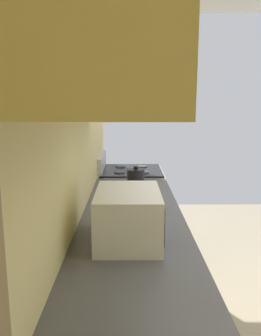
{
  "coord_description": "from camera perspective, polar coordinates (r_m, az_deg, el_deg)",
  "views": [
    {
      "loc": [
        -1.82,
        1.18,
        1.61
      ],
      "look_at": [
        -0.35,
        1.17,
        1.32
      ],
      "focal_mm": 35.84,
      "sensor_mm": 36.0,
      "label": 1
    }
  ],
  "objects": [
    {
      "name": "upper_cabinets",
      "position": [
        1.45,
        -5.65,
        22.86
      ],
      "size": [
        2.32,
        0.35,
        0.62
      ],
      "color": "#DECF76"
    },
    {
      "name": "bowl",
      "position": [
        2.44,
        1.1,
        -4.97
      ],
      "size": [
        0.18,
        0.18,
        0.06
      ],
      "color": "#4C8CBF",
      "rests_on": "counter_run"
    },
    {
      "name": "wall_back",
      "position": [
        1.88,
        -11.3,
        1.16
      ],
      "size": [
        4.26,
        0.12,
        2.58
      ],
      "primitive_type": "cube",
      "color": "#E9D385",
      "rests_on": "ground_plane"
    },
    {
      "name": "microwave",
      "position": [
        1.75,
        -0.35,
        -8.15
      ],
      "size": [
        0.46,
        0.34,
        0.27
      ],
      "color": "white",
      "rests_on": "counter_run"
    },
    {
      "name": "kettle",
      "position": [
        2.85,
        0.9,
        -1.68
      ],
      "size": [
        0.2,
        0.15,
        0.18
      ],
      "color": "black",
      "rests_on": "counter_run"
    },
    {
      "name": "oven_range",
      "position": [
        3.6,
        0.13,
        -7.38
      ],
      "size": [
        0.68,
        0.66,
        1.08
      ],
      "color": "#B7BABF",
      "rests_on": "ground_plane"
    }
  ]
}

